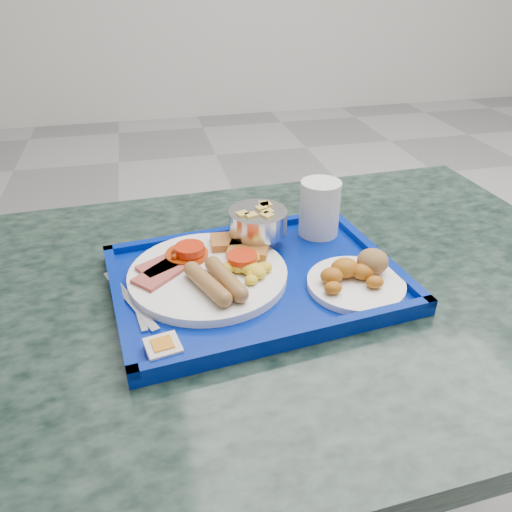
{
  "coord_description": "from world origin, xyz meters",
  "views": [
    {
      "loc": [
        -1.17,
        -1.35,
        1.2
      ],
      "look_at": [
        -1.01,
        -0.7,
        0.8
      ],
      "focal_mm": 35.0,
      "sensor_mm": 36.0,
      "label": 1
    }
  ],
  "objects": [
    {
      "name": "table",
      "position": [
        -0.99,
        -0.7,
        0.55
      ],
      "size": [
        1.22,
        0.84,
        0.74
      ],
      "rotation": [
        0.0,
        0.0,
        0.04
      ],
      "color": "slate",
      "rests_on": "floor"
    },
    {
      "name": "spoon",
      "position": [
        -1.19,
        -0.68,
        0.76
      ],
      "size": [
        0.04,
        0.16,
        0.01
      ],
      "rotation": [
        0.0,
        0.0,
        0.15
      ],
      "color": "#AEAEB0",
      "rests_on": "tray"
    },
    {
      "name": "jam_packet",
      "position": [
        -1.17,
        -0.85,
        0.77
      ],
      "size": [
        0.05,
        0.05,
        0.02
      ],
      "rotation": [
        0.0,
        0.0,
        0.19
      ],
      "color": "silver",
      "rests_on": "tray"
    },
    {
      "name": "tray",
      "position": [
        -1.01,
        -0.7,
        0.75
      ],
      "size": [
        0.48,
        0.38,
        0.03
      ],
      "rotation": [
        0.0,
        0.0,
        0.11
      ],
      "color": "#031C8D",
      "rests_on": "table"
    },
    {
      "name": "fruit_bowl",
      "position": [
        -0.98,
        -0.6,
        0.8
      ],
      "size": [
        0.1,
        0.1,
        0.07
      ],
      "color": "#AEAEB0",
      "rests_on": "tray"
    },
    {
      "name": "main_plate",
      "position": [
        -1.08,
        -0.68,
        0.77
      ],
      "size": [
        0.25,
        0.25,
        0.04
      ],
      "rotation": [
        0.0,
        0.0,
        0.23
      ],
      "color": "white",
      "rests_on": "tray"
    },
    {
      "name": "knife",
      "position": [
        -1.21,
        -0.72,
        0.76
      ],
      "size": [
        0.08,
        0.17,
        0.0
      ],
      "primitive_type": "cube",
      "rotation": [
        0.0,
        0.0,
        0.39
      ],
      "color": "#AEAEB0",
      "rests_on": "tray"
    },
    {
      "name": "bread_plate",
      "position": [
        -0.86,
        -0.76,
        0.77
      ],
      "size": [
        0.15,
        0.15,
        0.05
      ],
      "rotation": [
        0.0,
        0.0,
        -0.02
      ],
      "color": "white",
      "rests_on": "tray"
    },
    {
      "name": "juice_cup",
      "position": [
        -0.86,
        -0.58,
        0.81
      ],
      "size": [
        0.07,
        0.07,
        0.1
      ],
      "color": "silver",
      "rests_on": "tray"
    },
    {
      "name": "floor",
      "position": [
        0.0,
        0.0,
        0.0
      ],
      "size": [
        6.0,
        6.0,
        0.0
      ],
      "primitive_type": "plane",
      "color": "#959598",
      "rests_on": "ground"
    }
  ]
}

